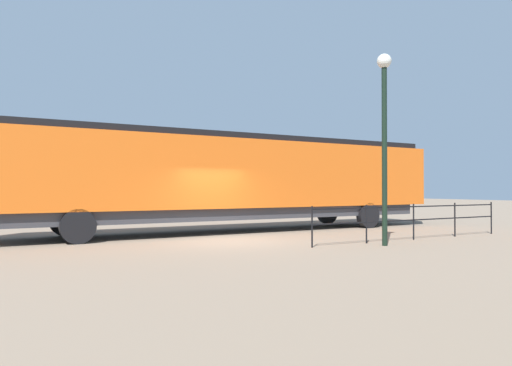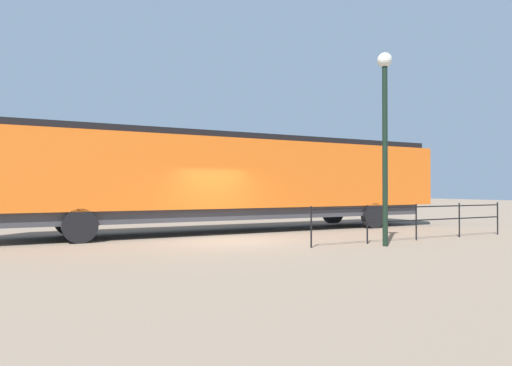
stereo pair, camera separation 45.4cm
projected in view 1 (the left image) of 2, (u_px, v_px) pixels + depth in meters
ground_plane at (230, 241)px, 15.43m from camera, size 120.00×120.00×0.00m
locomotive at (241, 177)px, 19.07m from camera, size 3.17×18.93×3.86m
lamp_post at (384, 120)px, 14.17m from camera, size 0.44×0.44×5.84m
platform_fence at (414, 216)px, 15.78m from camera, size 0.05×8.55×1.22m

